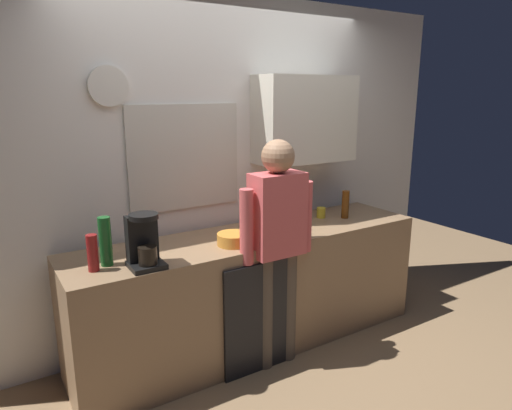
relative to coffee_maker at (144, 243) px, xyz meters
name	(u,v)px	position (x,y,z in m)	size (l,w,h in m)	color
ground_plane	(276,361)	(0.88, -0.12, -1.03)	(8.00, 8.00, 0.00)	#8C6D4C
kitchen_counter	(254,290)	(0.88, 0.18, -0.59)	(2.71, 0.64, 0.88)	#937251
dishwasher_panel	(261,318)	(0.73, -0.15, -0.63)	(0.56, 0.02, 0.79)	black
back_wall_assembly	(235,162)	(0.96, 0.58, 0.33)	(4.31, 0.42, 2.60)	white
coffee_maker	(144,243)	(0.00, 0.00, 0.00)	(0.20, 0.20, 0.33)	black
bottle_red_vinegar	(93,253)	(-0.28, 0.09, -0.04)	(0.06, 0.06, 0.22)	maroon
bottle_green_wine	(105,241)	(-0.19, 0.14, 0.00)	(0.07, 0.07, 0.30)	#195923
bottle_amber_beer	(345,204)	(1.75, 0.16, -0.03)	(0.06, 0.06, 0.23)	brown
cup_yellow_cup	(321,213)	(1.59, 0.27, -0.10)	(0.07, 0.07, 0.09)	yellow
mixing_bowl	(233,239)	(0.64, 0.06, -0.11)	(0.22, 0.22, 0.08)	orange
potted_plant	(291,221)	(1.04, -0.05, -0.01)	(0.15, 0.15, 0.23)	#9E5638
dish_soap	(293,219)	(1.20, 0.13, -0.07)	(0.06, 0.06, 0.18)	blue
person_at_sink	(277,236)	(0.88, -0.12, -0.08)	(0.57, 0.22, 1.60)	brown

